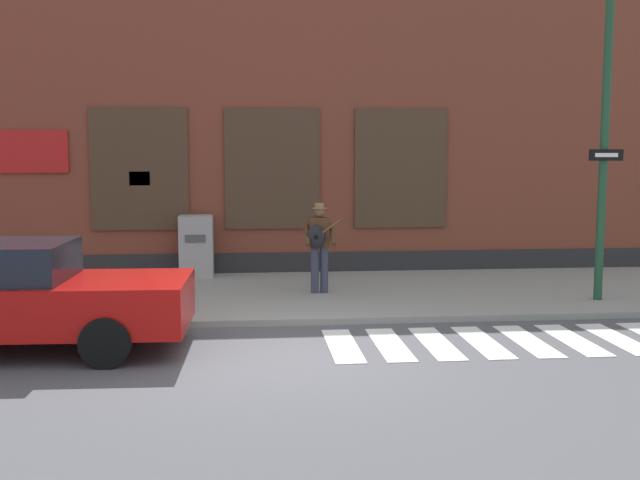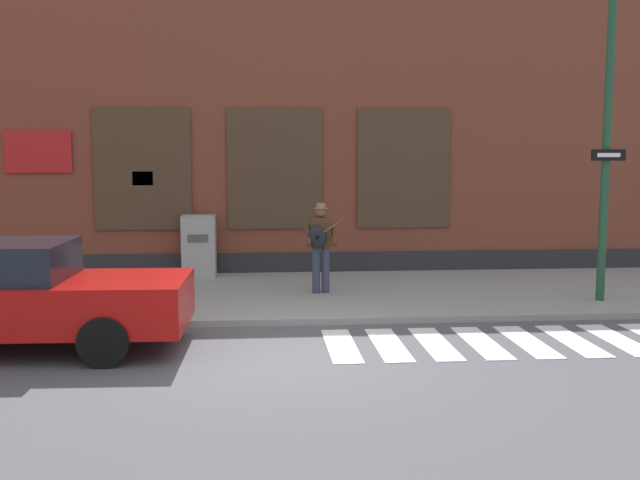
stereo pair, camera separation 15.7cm
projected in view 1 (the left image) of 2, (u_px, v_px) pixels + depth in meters
The scene contains 8 objects.
ground_plane at pixel (290, 358), 10.04m from camera, with size 160.00×160.00×0.00m, color #4C4C51.
sidewalk at pixel (277, 295), 14.27m from camera, with size 28.00×4.81×0.11m.
building_backdrop at pixel (269, 129), 18.24m from camera, with size 28.00×4.06×6.68m.
crosswalk at pixel (505, 341), 10.92m from camera, with size 5.20×1.90×0.01m.
red_car at pixel (16, 297), 10.30m from camera, with size 4.65×2.09×1.53m.
busker at pixel (319, 242), 14.04m from camera, with size 0.70×0.52×1.70m.
traffic_light at pixel (628, 75), 12.19m from camera, with size 0.65×2.55×5.76m.
utility_box at pixel (196, 246), 15.96m from camera, with size 0.71×0.60×1.32m.
Camera 1 is at (-0.55, -9.78, 2.74)m, focal length 42.00 mm.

